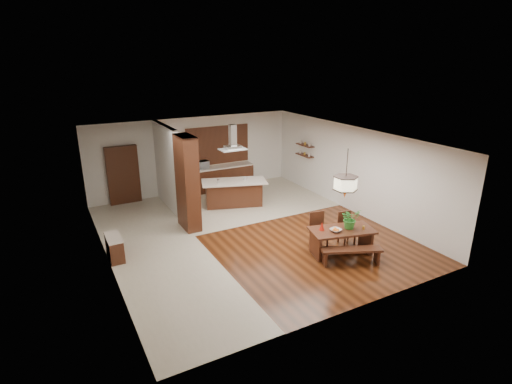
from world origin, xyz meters
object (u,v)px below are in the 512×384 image
foliage_plant (350,219)px  kitchen_island (234,193)px  dining_bench (351,256)px  fruit_bowl (336,230)px  pendant_lantern (346,174)px  dining_table (342,236)px  dining_chair_left (319,230)px  dining_chair_right (347,228)px  microwave (201,165)px  island_cup (245,178)px  hallway_console (115,248)px  range_hood (233,137)px

foliage_plant → kitchen_island: size_ratio=0.23×
dining_bench → fruit_bowl: bearing=98.1°
kitchen_island → pendant_lantern: bearing=-60.1°
dining_table → kitchen_island: kitchen_island is taller
dining_chair_left → dining_chair_right: bearing=-3.4°
dining_chair_right → microwave: 6.57m
pendant_lantern → foliage_plant: pendant_lantern is taller
dining_chair_left → kitchen_island: 4.14m
pendant_lantern → island_cup: pendant_lantern is taller
pendant_lantern → fruit_bowl: pendant_lantern is taller
dining_table → hallway_console: bearing=154.4°
pendant_lantern → microwave: pendant_lantern is taller
hallway_console → microwave: (4.00, 4.04, 0.78)m
pendant_lantern → range_hood: same height
hallway_console → microwave: bearing=45.2°
dining_table → pendant_lantern: pendant_lantern is taller
range_hood → island_cup: 1.55m
dining_chair_left → kitchen_island: (-0.68, 4.08, -0.02)m
range_hood → dining_chair_left: bearing=-80.5°
foliage_plant → range_hood: size_ratio=0.62×
island_cup → dining_chair_left: bearing=-86.0°
foliage_plant → range_hood: (-1.19, 4.72, 1.48)m
dining_bench → island_cup: island_cup is taller
hallway_console → island_cup: bearing=22.6°
dining_table → dining_chair_right: bearing=36.3°
foliage_plant → microwave: foliage_plant is taller
fruit_bowl → island_cup: (-0.33, 4.63, 0.23)m
pendant_lantern → kitchen_island: bearing=101.6°
dining_chair_right → kitchen_island: bearing=116.6°
dining_bench → kitchen_island: 5.35m
dining_table → dining_bench: 0.68m
dining_table → fruit_bowl: size_ratio=6.45×
dining_bench → dining_chair_right: bearing=55.0°
foliage_plant → fruit_bowl: size_ratio=1.95×
dining_chair_left → dining_chair_right: (0.82, -0.21, -0.03)m
hallway_console → dining_bench: 6.16m
foliage_plant → fruit_bowl: bearing=178.3°
dining_table → microwave: size_ratio=3.43×
microwave → dining_chair_right: bearing=-82.7°
range_hood → microwave: bearing=103.2°
dining_chair_right → foliage_plant: 0.74m
hallway_console → dining_table: size_ratio=0.48×
range_hood → island_cup: (0.40, -0.08, -1.49)m
kitchen_island → dining_table: bearing=-60.1°
kitchen_island → range_hood: size_ratio=2.71×
microwave → island_cup: bearing=-77.1°
island_cup → microwave: (-0.86, 2.02, 0.13)m
dining_chair_left → fruit_bowl: 0.67m
hallway_console → microwave: size_ratio=1.63×
dining_bench → kitchen_island: bearing=98.7°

